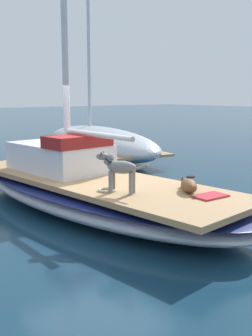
% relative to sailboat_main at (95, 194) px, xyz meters
% --- Properties ---
extents(ground_plane, '(120.00, 120.00, 0.00)m').
position_rel_sailboat_main_xyz_m(ground_plane, '(0.00, 0.00, -0.34)').
color(ground_plane, '#143347').
extents(sailboat_main, '(3.24, 7.46, 0.66)m').
position_rel_sailboat_main_xyz_m(sailboat_main, '(0.00, 0.00, 0.00)').
color(sailboat_main, '#B2B7C1').
rests_on(sailboat_main, ground).
extents(mast_main, '(0.14, 2.27, 6.91)m').
position_rel_sailboat_main_xyz_m(mast_main, '(-0.09, 0.74, 3.42)').
color(mast_main, silver).
rests_on(mast_main, sailboat_main).
extents(cabin_house, '(1.62, 2.35, 0.84)m').
position_rel_sailboat_main_xyz_m(cabin_house, '(-0.12, 1.11, 0.67)').
color(cabin_house, silver).
rests_on(cabin_house, sailboat_main).
extents(dog_brown, '(0.62, 0.82, 0.22)m').
position_rel_sailboat_main_xyz_m(dog_brown, '(0.64, -1.94, 0.43)').
color(dog_brown, brown).
rests_on(dog_brown, sailboat_main).
extents(dog_grey, '(0.57, 0.84, 0.70)m').
position_rel_sailboat_main_xyz_m(dog_grey, '(-0.37, -1.28, 0.75)').
color(dog_grey, gray).
rests_on(dog_grey, sailboat_main).
extents(deck_winch, '(0.16, 0.16, 0.21)m').
position_rel_sailboat_main_xyz_m(deck_winch, '(0.90, -1.74, 0.42)').
color(deck_winch, '#B7B7BC').
rests_on(deck_winch, sailboat_main).
extents(coiled_rope, '(0.32, 0.32, 0.04)m').
position_rel_sailboat_main_xyz_m(coiled_rope, '(-0.46, -1.05, 0.35)').
color(coiled_rope, beige).
rests_on(coiled_rope, sailboat_main).
extents(deck_towel, '(0.57, 0.38, 0.03)m').
position_rel_sailboat_main_xyz_m(deck_towel, '(0.63, -2.43, 0.34)').
color(deck_towel, '#C6333D').
rests_on(deck_towel, sailboat_main).
extents(moored_boat_starboard_side, '(3.72, 7.80, 7.59)m').
position_rel_sailboat_main_xyz_m(moored_boat_starboard_side, '(4.03, 5.73, 0.25)').
color(moored_boat_starboard_side, '#B2B7C1').
rests_on(moored_boat_starboard_side, ground).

